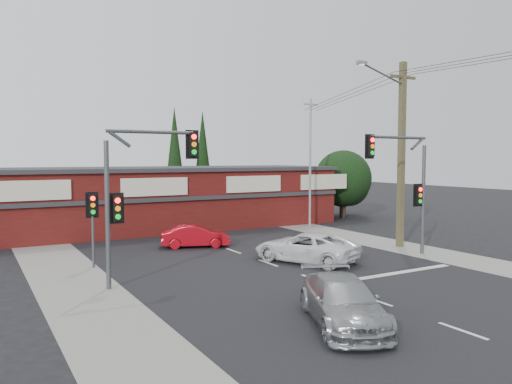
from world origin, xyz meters
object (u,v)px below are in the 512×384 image
silver_suv (343,302)px  utility_pole (400,148)px  white_suv (306,247)px  red_sedan (195,236)px  shop_building (150,197)px

silver_suv → utility_pole: utility_pole is taller
white_suv → silver_suv: bearing=37.3°
silver_suv → red_sedan: size_ratio=1.27×
shop_building → utility_pole: 17.15m
white_suv → shop_building: 14.97m
utility_pole → red_sedan: bearing=150.2°
white_suv → utility_pole: (6.68, 0.66, 4.70)m
red_sedan → utility_pole: utility_pole is taller
silver_suv → shop_building: (1.55, 22.38, 1.46)m
white_suv → utility_pole: bearing=161.7°
silver_suv → utility_pole: size_ratio=0.47×
silver_suv → red_sedan: silver_suv is taller
white_suv → red_sedan: white_suv is taller
utility_pole → silver_suv: bearing=-142.5°
red_sedan → shop_building: size_ratio=0.14×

